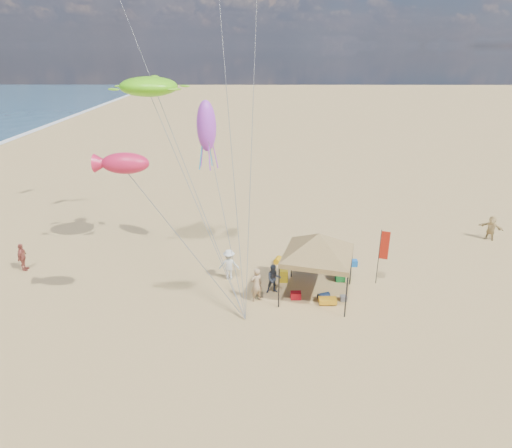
% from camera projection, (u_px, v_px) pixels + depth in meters
% --- Properties ---
extents(ground, '(280.00, 280.00, 0.00)m').
position_uv_depth(ground, '(256.00, 326.00, 20.90)').
color(ground, tan).
rests_on(ground, ground).
extents(canopy_tent, '(6.45, 6.45, 4.12)m').
position_uv_depth(canopy_tent, '(319.00, 236.00, 22.22)').
color(canopy_tent, black).
rests_on(canopy_tent, ground).
extents(feather_flag, '(0.47, 0.19, 3.23)m').
position_uv_depth(feather_flag, '(383.00, 249.00, 23.83)').
color(feather_flag, black).
rests_on(feather_flag, ground).
extents(cooler_red, '(0.54, 0.38, 0.38)m').
position_uv_depth(cooler_red, '(296.00, 295.00, 23.10)').
color(cooler_red, '#B20E18').
rests_on(cooler_red, ground).
extents(cooler_blue, '(0.54, 0.38, 0.38)m').
position_uv_depth(cooler_blue, '(353.00, 263.00, 26.56)').
color(cooler_blue, '#1557AD').
rests_on(cooler_blue, ground).
extents(bag_navy, '(0.69, 0.54, 0.36)m').
position_uv_depth(bag_navy, '(324.00, 296.00, 23.07)').
color(bag_navy, '#0C1B35').
rests_on(bag_navy, ground).
extents(bag_orange, '(0.54, 0.69, 0.36)m').
position_uv_depth(bag_orange, '(278.00, 260.00, 26.95)').
color(bag_orange, orange).
rests_on(bag_orange, ground).
extents(chair_green, '(0.50, 0.50, 0.70)m').
position_uv_depth(chair_green, '(340.00, 275.00, 24.84)').
color(chair_green, '#15782D').
rests_on(chair_green, ground).
extents(chair_yellow, '(0.50, 0.50, 0.70)m').
position_uv_depth(chair_yellow, '(283.00, 275.00, 24.79)').
color(chair_yellow, gold).
rests_on(chair_yellow, ground).
extents(crate_grey, '(0.34, 0.30, 0.28)m').
position_uv_depth(crate_grey, '(344.00, 298.00, 22.95)').
color(crate_grey, slate).
rests_on(crate_grey, ground).
extents(beach_cart, '(0.90, 0.50, 0.24)m').
position_uv_depth(beach_cart, '(328.00, 301.00, 22.61)').
color(beach_cart, '#C78A16').
rests_on(beach_cart, ground).
extents(person_near_a, '(0.81, 0.72, 1.86)m').
position_uv_depth(person_near_a, '(256.00, 285.00, 22.67)').
color(person_near_a, tan).
rests_on(person_near_a, ground).
extents(person_near_b, '(0.88, 0.73, 1.63)m').
position_uv_depth(person_near_b, '(274.00, 279.00, 23.47)').
color(person_near_b, '#333A46').
rests_on(person_near_b, ground).
extents(person_near_c, '(1.18, 0.71, 1.80)m').
position_uv_depth(person_near_c, '(229.00, 265.00, 24.82)').
color(person_near_c, silver).
rests_on(person_near_c, ground).
extents(person_far_a, '(0.48, 1.02, 1.69)m').
position_uv_depth(person_far_a, '(22.00, 257.00, 25.82)').
color(person_far_a, '#A74E40').
rests_on(person_far_a, ground).
extents(person_far_c, '(1.52, 1.40, 1.70)m').
position_uv_depth(person_far_c, '(491.00, 228.00, 29.99)').
color(person_far_c, tan).
rests_on(person_far_c, ground).
extents(turtle_kite, '(3.80, 3.47, 1.03)m').
position_uv_depth(turtle_kite, '(149.00, 87.00, 23.38)').
color(turtle_kite, '#61DC11').
rests_on(turtle_kite, ground).
extents(fish_kite, '(2.04, 1.08, 0.89)m').
position_uv_depth(fish_kite, '(125.00, 163.00, 18.33)').
color(fish_kite, '#CE1C43').
rests_on(fish_kite, ground).
extents(squid_kite, '(1.28, 1.28, 2.90)m').
position_uv_depth(squid_kite, '(206.00, 126.00, 25.04)').
color(squid_kite, '#B33EDB').
rests_on(squid_kite, ground).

